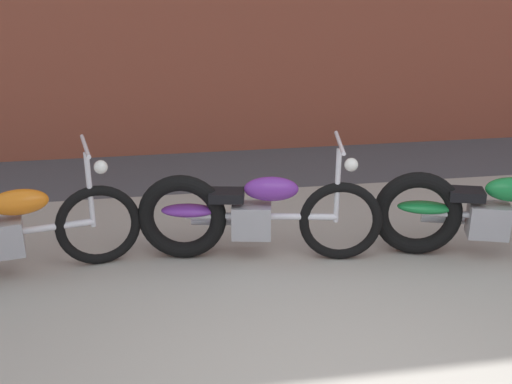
# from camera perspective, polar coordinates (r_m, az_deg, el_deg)

# --- Properties ---
(sidewalk_slab) EXTENTS (36.00, 3.50, 0.01)m
(sidewalk_slab) POSITION_cam_1_polar(r_m,az_deg,el_deg) (5.11, 3.07, -6.75)
(sidewalk_slab) COLOR #9E998E
(sidewalk_slab) RESTS_ON ground
(motorcycle_purple) EXTENTS (1.99, 0.69, 1.03)m
(motorcycle_purple) POSITION_cam_1_polar(r_m,az_deg,el_deg) (5.06, -1.30, -2.03)
(motorcycle_purple) COLOR black
(motorcycle_purple) RESTS_ON ground
(motorcycle_green) EXTENTS (1.94, 0.83, 1.03)m
(motorcycle_green) POSITION_cam_1_polar(r_m,az_deg,el_deg) (5.39, 19.87, -1.86)
(motorcycle_green) COLOR black
(motorcycle_green) RESTS_ON ground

